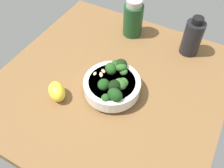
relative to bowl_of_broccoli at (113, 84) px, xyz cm
name	(u,v)px	position (x,y,z in cm)	size (l,w,h in cm)	color
ground_plane	(111,86)	(-2.55, 3.41, -6.10)	(70.05, 70.05, 4.44)	brown
bowl_of_broccoli	(113,84)	(0.00, 0.00, 0.00)	(17.02, 18.30, 8.97)	white
lemon_wedge	(57,91)	(-13.73, -9.56, -1.29)	(6.97, 4.79, 5.19)	yellow
bottle_tall	(192,37)	(14.91, 28.95, 2.57)	(6.37, 6.37, 14.23)	black
bottle_short	(133,18)	(-7.13, 28.69, 2.80)	(7.17, 7.17, 14.16)	#194723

